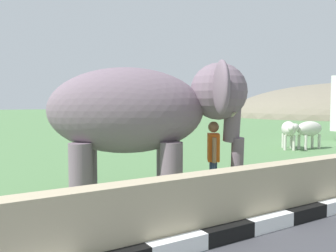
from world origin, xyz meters
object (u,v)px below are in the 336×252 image
object	(u,v)px
cow_near	(309,129)
cow_mid	(289,129)
person_handler	(213,156)
elephant	(145,112)

from	to	relation	value
cow_near	cow_mid	world-z (taller)	same
person_handler	cow_near	world-z (taller)	person_handler
person_handler	cow_mid	distance (m)	9.32
elephant	cow_near	world-z (taller)	elephant
elephant	cow_mid	world-z (taller)	elephant
elephant	cow_near	size ratio (longest dim) A/B	2.12
cow_near	cow_mid	distance (m)	0.90
elephant	cow_mid	bearing A→B (deg)	23.88
elephant	cow_near	distance (m)	10.99
cow_near	person_handler	bearing A→B (deg)	-154.66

